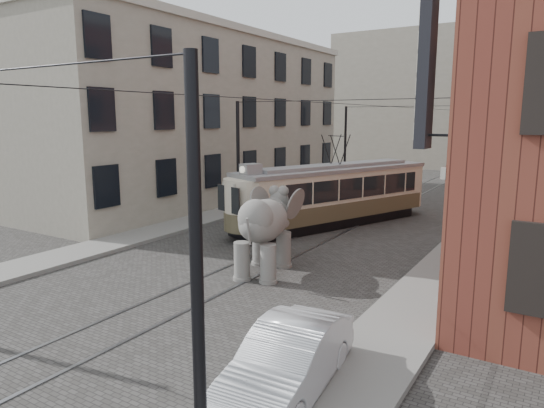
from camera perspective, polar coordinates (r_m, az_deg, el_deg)
The scene contains 10 objects.
ground at distance 18.13m, azimuth -0.50°, elevation -6.50°, with size 120.00×120.00×0.00m, color #3F3D3A.
tram_rails at distance 18.13m, azimuth -0.50°, elevation -6.46°, with size 1.54×80.00×0.02m, color slate, non-canonical shape.
sidewalk_right at distance 15.90m, azimuth 18.37°, elevation -9.16°, with size 2.00×60.00×0.15m, color slate.
sidewalk_left at distance 22.15m, azimuth -14.91°, elevation -3.57°, with size 2.00×60.00×0.15m, color slate.
stucco_building at distance 31.95m, azimuth -7.78°, elevation 9.69°, with size 7.00×24.00×10.00m, color gray.
distant_block at distance 55.51m, azimuth 22.53°, elevation 11.23°, with size 28.00×10.00×14.00m, color gray.
catenary at distance 21.96m, azimuth 6.03°, elevation 4.35°, with size 11.00×30.20×6.00m, color black, non-canonical shape.
tram at distance 23.61m, azimuth 7.38°, elevation 2.72°, with size 2.27×10.99×4.36m, color beige, non-canonical shape.
elephant at distance 16.24m, azimuth -1.00°, elevation -3.39°, with size 2.50×4.54×2.78m, color slate, non-canonical shape.
parked_car at distance 9.65m, azimuth 1.91°, elevation -17.81°, with size 1.41×4.02×1.33m, color #B3B4B8.
Camera 1 is at (9.27, -14.70, 5.18)m, focal length 32.16 mm.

